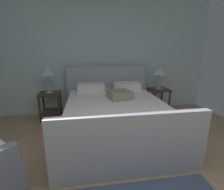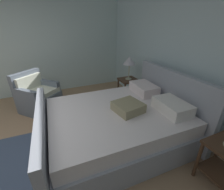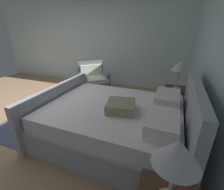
# 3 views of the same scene
# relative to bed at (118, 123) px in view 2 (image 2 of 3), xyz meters

# --- Properties ---
(wall_back) EXTENTS (5.45, 0.12, 2.70)m
(wall_back) POSITION_rel_bed_xyz_m (-0.07, 1.31, 1.00)
(wall_back) COLOR silver
(wall_back) RESTS_ON ground
(bed) EXTENTS (1.92, 2.35, 1.13)m
(bed) POSITION_rel_bed_xyz_m (0.00, 0.00, 0.00)
(bed) COLOR #A3A7B5
(bed) RESTS_ON ground
(nightstand_left) EXTENTS (0.44, 0.44, 0.60)m
(nightstand_left) POSITION_rel_bed_xyz_m (-1.25, 0.89, 0.06)
(nightstand_left) COLOR #492F1F
(nightstand_left) RESTS_ON ground
(table_lamp_left) EXTENTS (0.31, 0.31, 0.56)m
(table_lamp_left) POSITION_rel_bed_xyz_m (-1.25, 0.89, 0.71)
(table_lamp_left) COLOR #B7B293
(table_lamp_left) RESTS_ON nightstand_left
(armchair) EXTENTS (1.02, 1.02, 0.90)m
(armchair) POSITION_rel_bed_xyz_m (-1.68, -1.25, 0.00)
(armchair) COLOR slate
(armchair) RESTS_ON ground
(area_rug) EXTENTS (1.63, 1.07, 0.01)m
(area_rug) POSITION_rel_bed_xyz_m (-0.00, -1.76, -0.34)
(area_rug) COLOR #414F68
(area_rug) RESTS_ON ground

